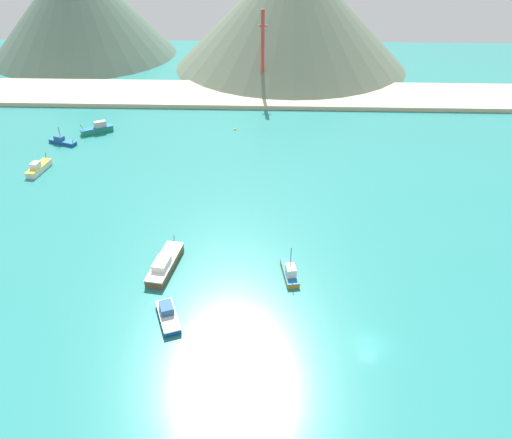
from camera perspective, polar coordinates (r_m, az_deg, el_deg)
name	(u,v)px	position (r m, az deg, el deg)	size (l,w,h in m)	color
ground	(345,227)	(97.89, 9.91, -0.81)	(260.00, 280.00, 0.50)	teal
fishing_boat_0	(98,129)	(141.10, -17.25, 9.64)	(8.10, 6.01, 3.01)	#198466
fishing_boat_1	(38,168)	(124.90, -23.10, 5.31)	(3.35, 8.14, 2.83)	silver
fishing_boat_3	(290,272)	(83.93, 3.81, -5.87)	(3.18, 7.35, 5.78)	orange
fishing_boat_6	(168,315)	(77.33, -9.81, -10.45)	(4.92, 7.58, 2.16)	#14478C
fishing_boat_7	(165,264)	(86.55, -10.16, -4.91)	(4.75, 11.54, 3.04)	brown
fishing_boat_8	(62,141)	(137.49, -20.82, 8.17)	(7.56, 4.31, 4.38)	#14478C
buoy_0	(235,129)	(137.08, -2.35, 10.01)	(0.61, 0.61, 0.61)	gold
beach_strip	(319,95)	(161.65, 7.08, 13.58)	(247.00, 22.77, 1.20)	#C6B793
hill_west	(78,5)	(213.46, -19.23, 21.69)	(68.70, 68.70, 36.04)	#4C6656
hill_central	(292,9)	(188.25, 4.03, 22.38)	(81.54, 81.54, 38.67)	#60705B
radio_tower	(263,53)	(158.76, 0.74, 18.06)	(2.50, 2.00, 25.02)	#B7332D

